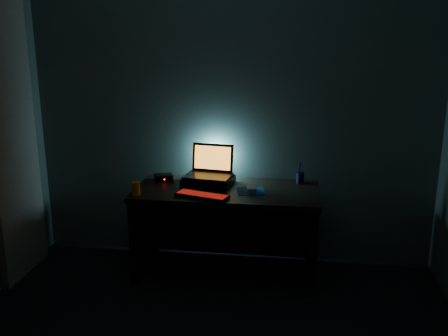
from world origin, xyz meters
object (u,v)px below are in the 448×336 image
(pen_cup, at_px, (300,178))
(juice_glass, at_px, (136,189))
(laptop, at_px, (210,169))
(keyboard, at_px, (202,196))
(mouse, at_px, (251,189))
(router, at_px, (164,177))

(pen_cup, xyz_separation_m, juice_glass, (-1.28, -0.51, 0.01))
(laptop, bearing_deg, keyboard, -81.41)
(keyboard, bearing_deg, mouse, 44.93)
(keyboard, distance_m, pen_cup, 0.90)
(juice_glass, relative_size, router, 0.58)
(router, bearing_deg, pen_cup, -16.86)
(keyboard, height_order, mouse, mouse)
(laptop, bearing_deg, router, -171.86)
(pen_cup, bearing_deg, router, -176.06)
(pen_cup, relative_size, juice_glass, 0.86)
(juice_glass, bearing_deg, pen_cup, 21.86)
(keyboard, bearing_deg, juice_glass, -159.86)
(router, bearing_deg, mouse, -35.92)
(mouse, distance_m, juice_glass, 0.91)
(pen_cup, bearing_deg, keyboard, -147.44)
(router, bearing_deg, laptop, -20.87)
(keyboard, relative_size, router, 2.35)
(pen_cup, xyz_separation_m, router, (-1.17, -0.08, -0.02))
(keyboard, height_order, router, router)
(juice_glass, xyz_separation_m, router, (0.11, 0.43, -0.03))
(laptop, xyz_separation_m, pen_cup, (0.76, 0.08, -0.07))
(laptop, relative_size, pen_cup, 4.43)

